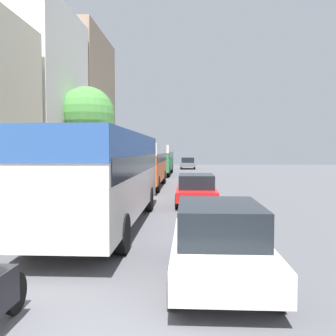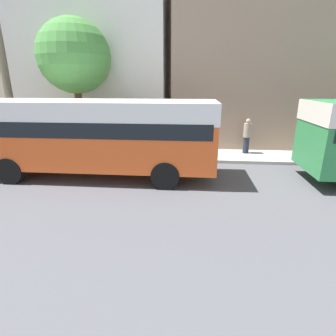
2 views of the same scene
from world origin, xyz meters
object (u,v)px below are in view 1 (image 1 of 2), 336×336
Objects in this scene: car_crossing at (219,241)px; car_distant at (188,163)px; car_far_curb at (196,188)px; bus_following at (144,159)px; pedestrian_walking_away at (138,162)px; pedestrian_near_curb at (111,167)px; bus_lead at (105,167)px; bus_third_in_line at (159,156)px.

car_distant is (-0.61, 42.48, 0.00)m from car_crossing.
car_crossing reaches higher than car_far_curb.
bus_following is 24.95m from car_distant.
bus_following reaches higher than pedestrian_walking_away.
bus_following is 5.34× the size of pedestrian_near_curb.
pedestrian_walking_away is at bearing -79.97° from car_crossing.
pedestrian_walking_away is (-6.39, 27.12, 0.36)m from car_far_curb.
bus_lead is 12.81m from bus_following.
pedestrian_walking_away is at bearing 40.29° from car_distant.
car_crossing is 25.30m from pedestrian_near_curb.
bus_following is at bearing -60.85° from pedestrian_near_curb.
bus_third_in_line is 2.41× the size of car_far_curb.
bus_third_in_line reaches higher than car_far_curb.
car_far_curb is (-0.22, 10.27, -0.05)m from car_crossing.
bus_third_in_line reaches higher than car_distant.
bus_third_in_line is 7.25m from pedestrian_walking_away.
pedestrian_near_curb is at bearing 101.22° from bus_lead.
car_crossing is at bearing 91.24° from car_far_curb.
car_crossing is 0.98× the size of car_far_curb.
car_far_curb is 15.63m from pedestrian_near_curb.
car_crossing is at bearing -83.35° from bus_third_in_line.
bus_lead is 2.53× the size of car_distant.
car_distant is at bearing -89.18° from car_crossing.
bus_third_in_line reaches higher than pedestrian_near_curb.
bus_lead is 25.93m from bus_third_in_line.
car_far_curb is (3.34, -7.47, -1.19)m from bus_following.
bus_following is at bearing 83.18° from car_distant.
pedestrian_near_curb is at bearing -92.57° from pedestrian_walking_away.
bus_third_in_line is 20.90m from car_far_curb.
car_crossing is (3.60, -30.86, -1.16)m from bus_third_in_line.
pedestrian_walking_away reaches higher than car_far_curb.
car_far_curb is (3.37, -20.59, -1.20)m from bus_third_in_line.
pedestrian_near_curb is (-3.83, 19.32, -0.96)m from bus_lead.
pedestrian_walking_away is at bearing -76.74° from car_far_curb.
bus_lead is 2.44× the size of car_crossing.
car_far_curb is at bearing 59.48° from bus_lead.
pedestrian_near_curb is at bearing 70.11° from car_distant.
bus_following is at bearing -65.87° from car_far_curb.
bus_third_in_line is at bearing -65.20° from pedestrian_walking_away.
bus_following reaches higher than car_distant.
bus_following is 19.91m from pedestrian_walking_away.
car_far_curb is 2.38× the size of pedestrian_walking_away.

